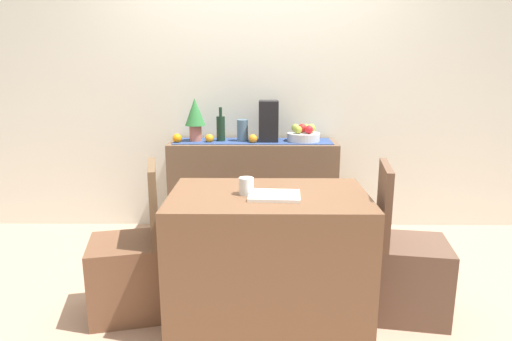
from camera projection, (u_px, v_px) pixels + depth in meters
name	position (u px, v px, depth m)	size (l,w,h in m)	color
ground_plane	(254.00, 285.00, 3.03)	(6.40, 6.40, 0.02)	tan
room_wall_rear	(256.00, 76.00, 3.86)	(6.40, 0.06, 2.70)	silver
sideboard_console	(253.00, 189.00, 3.82)	(1.39, 0.42, 0.82)	brown
table_runner	(253.00, 141.00, 3.73)	(1.31, 0.32, 0.01)	navy
fruit_bowl	(303.00, 137.00, 3.72)	(0.27, 0.27, 0.07)	silver
apple_center	(311.00, 128.00, 3.73)	(0.07, 0.07, 0.07)	#94B137
apple_left	(298.00, 130.00, 3.67)	(0.06, 0.06, 0.06)	#98AC36
apple_right	(309.00, 130.00, 3.66)	(0.07, 0.07, 0.07)	red
apple_upper	(306.00, 128.00, 3.79)	(0.06, 0.06, 0.06)	#94A437
apple_front	(302.00, 128.00, 3.73)	(0.07, 0.07, 0.07)	red
apple_rear	(295.00, 128.00, 3.77)	(0.07, 0.07, 0.07)	#98A442
wine_bottle	(221.00, 128.00, 3.71)	(0.07, 0.07, 0.29)	#18301F
coffee_maker	(268.00, 121.00, 3.69)	(0.16, 0.18, 0.34)	black
ceramic_vase	(243.00, 131.00, 3.71)	(0.09, 0.09, 0.18)	slate
potted_plant	(195.00, 116.00, 3.68)	(0.17, 0.17, 0.36)	#B46758
orange_loose_near_bowl	(177.00, 138.00, 3.66)	(0.08, 0.08, 0.08)	orange
orange_loose_end	(209.00, 138.00, 3.67)	(0.07, 0.07, 0.07)	orange
orange_loose_far	(253.00, 139.00, 3.64)	(0.07, 0.07, 0.07)	orange
dining_table	(268.00, 255.00, 2.59)	(1.12, 0.71, 0.74)	brown
open_book	(274.00, 196.00, 2.44)	(0.28, 0.21, 0.02)	white
coffee_cup	(246.00, 186.00, 2.49)	(0.08, 0.08, 0.10)	silver
chair_near_window	(129.00, 270.00, 2.63)	(0.48, 0.48, 0.90)	brown
chair_by_corner	(408.00, 272.00, 2.61)	(0.46, 0.46, 0.90)	brown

